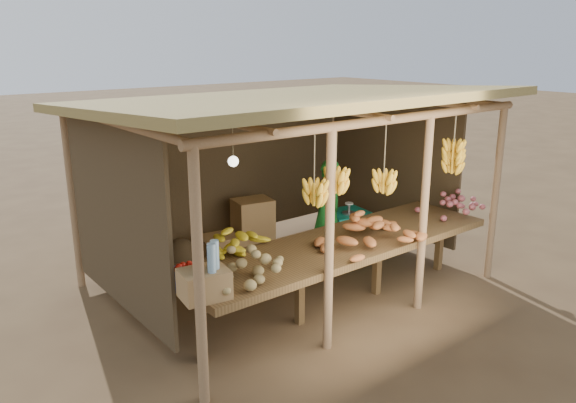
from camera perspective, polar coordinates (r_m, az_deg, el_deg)
ground at (r=7.20m, az=0.00°, el=-8.05°), size 60.00×60.00×0.00m
stall_structure at (r=6.64m, az=0.36°, el=7.15°), size 4.70×3.50×2.43m
counter at (r=6.26m, az=5.45°, el=-4.61°), size 3.90×1.05×0.80m
potato_heap at (r=5.22m, az=-4.07°, el=-6.00°), size 1.06×0.73×0.37m
sweet_potato_heap at (r=6.17m, az=8.52°, el=-2.66°), size 1.26×1.02×0.36m
onion_heap at (r=7.51m, az=16.69°, el=0.21°), size 1.04×0.80×0.36m
banana_pile at (r=5.87m, az=-4.51°, el=-3.58°), size 0.74×0.54×0.35m
tomato_basin at (r=5.21m, az=-10.35°, el=-7.52°), size 0.37×0.37×0.20m
bottle_box at (r=4.89m, az=-8.53°, el=-7.55°), size 0.45×0.38×0.51m
vendor at (r=7.54m, az=3.95°, el=-1.14°), size 0.54×0.37×1.44m
tarp_crate at (r=8.21m, az=5.94°, el=-2.82°), size 0.70×0.63×0.73m
carton_stack at (r=7.77m, az=-4.69°, el=-3.41°), size 1.13×0.48×0.82m
burlap_sacks at (r=7.17m, az=-12.38°, el=-6.10°), size 0.92×0.48×0.65m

